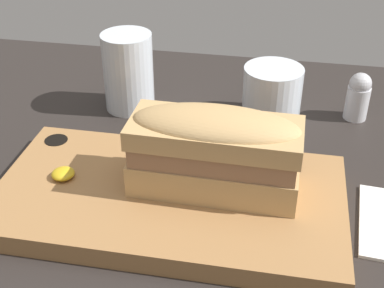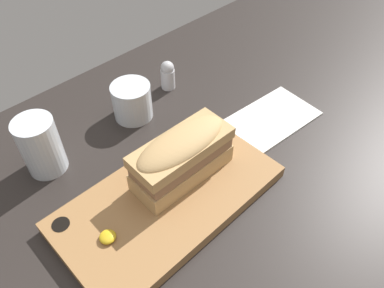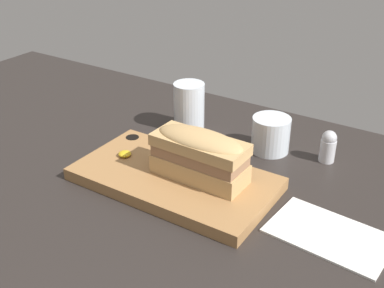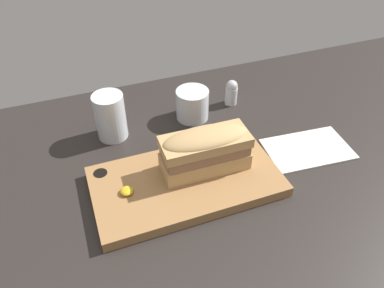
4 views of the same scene
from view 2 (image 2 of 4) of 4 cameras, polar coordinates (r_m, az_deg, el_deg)
dining_table at (r=67.69cm, az=3.74°, el=-8.85°), size 194.98×98.07×2.00cm
serving_board at (r=65.46cm, az=-3.67°, el=-8.25°), size 38.45×20.71×2.46cm
sandwich at (r=63.22cm, az=-1.57°, el=-1.64°), size 18.26×7.81×9.56cm
mustard_dollop at (r=60.69cm, az=-12.74°, el=-13.62°), size 2.62×2.62×1.05cm
water_glass at (r=73.00cm, az=-21.90°, el=-0.67°), size 7.22×7.22×11.36cm
wine_glass at (r=80.44cm, az=-9.09°, el=6.26°), size 8.29×8.29×7.77cm
napkin at (r=82.58cm, az=12.08°, el=3.91°), size 20.41×13.72×0.40cm
salt_shaker at (r=87.53cm, az=-3.72°, el=10.48°), size 3.26×3.26×6.98cm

